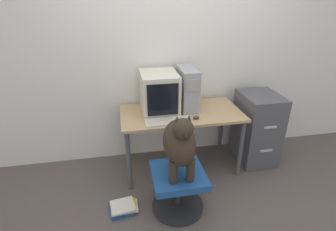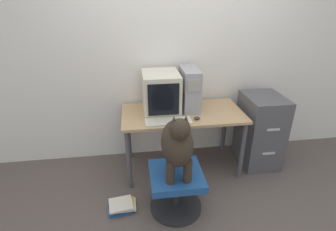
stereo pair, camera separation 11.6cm
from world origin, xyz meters
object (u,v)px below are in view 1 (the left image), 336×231
pc_tower (187,88)px  book_stack_floor (123,207)px  keyboard (168,121)px  office_chair (178,187)px  filing_cabinet (257,128)px  dog (180,143)px  crt_monitor (159,92)px

pc_tower → book_stack_floor: bearing=-138.1°
keyboard → office_chair: bearing=-88.2°
office_chair → book_stack_floor: bearing=174.2°
pc_tower → filing_cabinet: bearing=-8.1°
filing_cabinet → book_stack_floor: 1.80m
office_chair → dog: bearing=-90.0°
office_chair → book_stack_floor: (-0.53, 0.05, -0.21)m
crt_monitor → keyboard: crt_monitor is taller
crt_monitor → dog: bearing=-86.3°
crt_monitor → pc_tower: size_ratio=1.03×
book_stack_floor → filing_cabinet: bearing=19.8°
dog → filing_cabinet: dog is taller
office_chair → keyboard: bearing=91.8°
keyboard → filing_cabinet: (1.14, 0.22, -0.31)m
pc_tower → book_stack_floor: pc_tower is taller
crt_monitor → filing_cabinet: bearing=-4.9°
crt_monitor → book_stack_floor: 1.23m
crt_monitor → keyboard: size_ratio=1.01×
crt_monitor → office_chair: (0.05, -0.75, -0.69)m
office_chair → filing_cabinet: filing_cabinet is taller
book_stack_floor → keyboard: bearing=35.9°
keyboard → filing_cabinet: bearing=11.2°
crt_monitor → filing_cabinet: size_ratio=0.55×
crt_monitor → pc_tower: 0.32m
pc_tower → book_stack_floor: size_ratio=1.66×
pc_tower → keyboard: 0.50m
dog → filing_cabinet: size_ratio=0.73×
dog → book_stack_floor: size_ratio=2.29×
crt_monitor → pc_tower: bearing=3.7°
pc_tower → office_chair: size_ratio=0.91×
office_chair → dog: 0.51m
office_chair → book_stack_floor: size_ratio=1.82×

